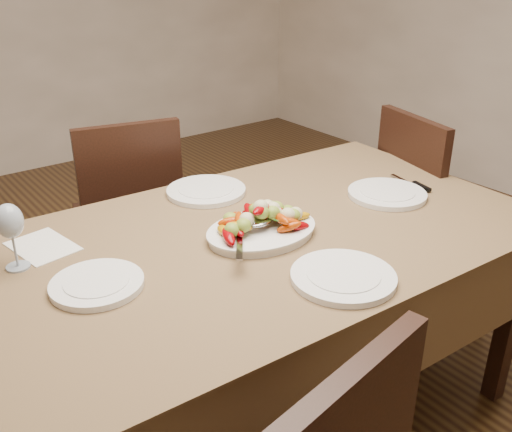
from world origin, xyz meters
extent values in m
plane|color=#3D2712|center=(0.00, 0.00, 0.00)|extent=(6.00, 6.00, 0.00)
cube|color=brown|center=(-0.20, -0.16, 0.38)|extent=(1.89, 1.13, 0.76)
ellipsoid|color=white|center=(-0.20, -0.18, 0.77)|extent=(0.36, 0.27, 0.02)
cylinder|color=white|center=(-0.72, -0.15, 0.77)|extent=(0.24, 0.24, 0.02)
cylinder|color=white|center=(0.35, -0.21, 0.77)|extent=(0.28, 0.28, 0.02)
cylinder|color=white|center=(-0.15, 0.21, 0.77)|extent=(0.29, 0.29, 0.02)
cylinder|color=white|center=(-0.18, -0.52, 0.77)|extent=(0.28, 0.28, 0.02)
cube|color=silver|center=(-0.76, 0.16, 0.76)|extent=(0.18, 0.23, 0.00)
camera|label=1|loc=(-1.17, -1.41, 1.56)|focal=40.00mm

